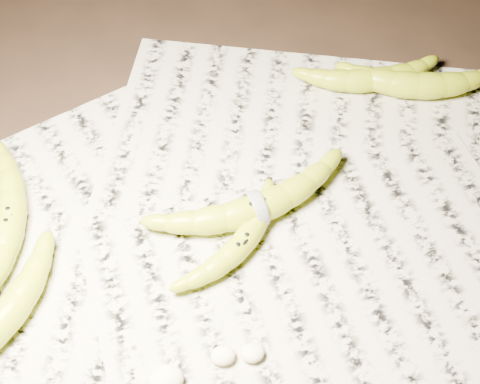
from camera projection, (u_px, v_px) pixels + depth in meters
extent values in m
plane|color=black|center=(232.00, 244.00, 0.86)|extent=(3.00, 3.00, 0.00)
cube|color=#B7B29D|center=(208.00, 250.00, 0.85)|extent=(0.90, 0.70, 0.01)
torus|color=white|center=(256.00, 207.00, 0.85)|extent=(0.01, 0.05, 0.05)
ellipsoid|color=beige|center=(165.00, 378.00, 0.73)|extent=(0.04, 0.03, 0.02)
ellipsoid|color=beige|center=(223.00, 354.00, 0.75)|extent=(0.03, 0.02, 0.02)
ellipsoid|color=beige|center=(252.00, 352.00, 0.75)|extent=(0.03, 0.02, 0.02)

